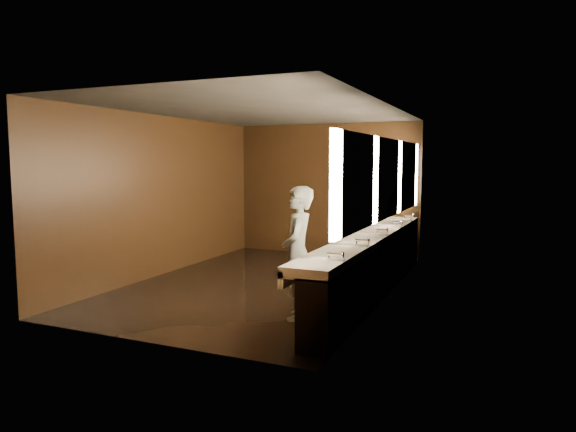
# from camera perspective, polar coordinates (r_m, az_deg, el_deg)

# --- Properties ---
(floor) EXTENTS (6.00, 6.00, 0.00)m
(floor) POSITION_cam_1_polar(r_m,az_deg,el_deg) (8.49, -2.51, -7.52)
(floor) COLOR black
(floor) RESTS_ON ground
(ceiling) EXTENTS (4.00, 6.00, 0.02)m
(ceiling) POSITION_cam_1_polar(r_m,az_deg,el_deg) (8.30, -2.60, 11.63)
(ceiling) COLOR #2D2D2B
(ceiling) RESTS_ON wall_back
(wall_back) EXTENTS (4.00, 0.02, 2.80)m
(wall_back) POSITION_cam_1_polar(r_m,az_deg,el_deg) (11.05, 4.26, 2.95)
(wall_back) COLOR black
(wall_back) RESTS_ON floor
(wall_front) EXTENTS (4.00, 0.02, 2.80)m
(wall_front) POSITION_cam_1_polar(r_m,az_deg,el_deg) (5.74, -15.74, -0.07)
(wall_front) COLOR black
(wall_front) RESTS_ON floor
(wall_left) EXTENTS (0.02, 6.00, 2.80)m
(wall_left) POSITION_cam_1_polar(r_m,az_deg,el_deg) (9.33, -13.69, 2.23)
(wall_left) COLOR black
(wall_left) RESTS_ON floor
(wall_right) EXTENTS (0.02, 6.00, 2.80)m
(wall_right) POSITION_cam_1_polar(r_m,az_deg,el_deg) (7.62, 11.10, 1.49)
(wall_right) COLOR black
(wall_right) RESTS_ON floor
(sink_counter) EXTENTS (0.55, 5.40, 1.01)m
(sink_counter) POSITION_cam_1_polar(r_m,az_deg,el_deg) (7.79, 9.48, -5.10)
(sink_counter) COLOR black
(sink_counter) RESTS_ON floor
(mirror_band) EXTENTS (0.06, 5.03, 1.15)m
(mirror_band) POSITION_cam_1_polar(r_m,az_deg,el_deg) (7.61, 11.01, 4.12)
(mirror_band) COLOR #FFE0B5
(mirror_band) RESTS_ON wall_right
(person) EXTENTS (0.56, 0.70, 1.69)m
(person) POSITION_cam_1_polar(r_m,az_deg,el_deg) (6.49, 1.08, -4.12)
(person) COLOR #7FA4BE
(person) RESTS_ON floor
(trash_bin) EXTENTS (0.44, 0.44, 0.55)m
(trash_bin) POSITION_cam_1_polar(r_m,az_deg,el_deg) (7.73, 7.57, -6.84)
(trash_bin) COLOR black
(trash_bin) RESTS_ON floor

